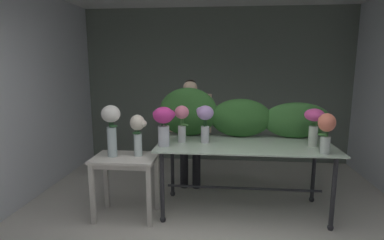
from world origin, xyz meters
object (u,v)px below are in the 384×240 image
vase_rosy_tulips (182,121)px  vase_lilac_ranunculus (205,119)px  vase_coral_carnations (326,129)px  vase_cream_lisianthus_tall (138,131)px  display_table_glass (244,153)px  florist (190,122)px  vase_white_roses_tall (111,125)px  vase_magenta_hydrangea (164,122)px  vase_fuchsia_lilies (314,122)px  side_table_white (125,166)px

vase_rosy_tulips → vase_lilac_ranunculus: bearing=1.2°
vase_coral_carnations → vase_cream_lisianthus_tall: (-2.06, 0.12, -0.09)m
vase_coral_carnations → vase_rosy_tulips: vase_rosy_tulips is taller
vase_lilac_ranunculus → display_table_glass: bearing=0.8°
florist → vase_white_roses_tall: 1.26m
vase_rosy_tulips → vase_white_roses_tall: (-0.79, -0.26, -0.02)m
display_table_glass → vase_cream_lisianthus_tall: bearing=-169.8°
vase_magenta_hydrangea → vase_lilac_ranunculus: 0.51m
vase_fuchsia_lilies → vase_white_roses_tall: vase_white_roses_tall is taller
side_table_white → vase_cream_lisianthus_tall: bearing=17.8°
display_table_glass → vase_coral_carnations: vase_coral_carnations is taller
vase_coral_carnations → side_table_white: bearing=178.0°
display_table_glass → vase_coral_carnations: size_ratio=4.79×
vase_cream_lisianthus_tall → vase_fuchsia_lilies: bearing=4.9°
vase_lilac_ranunculus → vase_cream_lisianthus_tall: (-0.77, -0.22, -0.12)m
display_table_glass → vase_rosy_tulips: vase_rosy_tulips is taller
vase_rosy_tulips → vase_lilac_ranunculus: vase_lilac_ranunculus is taller
vase_white_roses_tall → vase_lilac_ranunculus: bearing=14.1°
vase_coral_carnations → vase_white_roses_tall: size_ratio=0.72×
vase_fuchsia_lilies → vase_magenta_hydrangea: size_ratio=0.96×
vase_fuchsia_lilies → vase_cream_lisianthus_tall: 2.04m
vase_fuchsia_lilies → vase_white_roses_tall: 2.33m
display_table_glass → vase_fuchsia_lilies: size_ratio=4.73×
florist → vase_white_roses_tall: bearing=-130.5°
display_table_glass → vase_cream_lisianthus_tall: vase_cream_lisianthus_tall is taller
side_table_white → vase_lilac_ranunculus: (0.92, 0.27, 0.53)m
vase_coral_carnations → vase_lilac_ranunculus: bearing=165.2°
vase_fuchsia_lilies → vase_white_roses_tall: (-2.32, -0.22, -0.04)m
florist → vase_white_roses_tall: size_ratio=2.65×
side_table_white → vase_coral_carnations: 2.27m
vase_fuchsia_lilies → vase_lilac_ranunculus: bearing=177.9°
side_table_white → vase_white_roses_tall: bearing=-179.7°
vase_fuchsia_lilies → vase_white_roses_tall: size_ratio=0.73×
side_table_white → vase_white_roses_tall: vase_white_roses_tall is taller
side_table_white → vase_magenta_hydrangea: size_ratio=1.63×
vase_magenta_hydrangea → vase_rosy_tulips: (0.18, 0.20, -0.01)m
vase_fuchsia_lilies → vase_lilac_ranunculus: size_ratio=0.97×
florist → vase_cream_lisianthus_tall: (-0.52, -0.90, 0.05)m
vase_fuchsia_lilies → vase_rosy_tulips: (-1.54, 0.04, -0.02)m
florist → vase_cream_lisianthus_tall: 1.04m
vase_rosy_tulips → vase_magenta_hydrangea: bearing=-133.2°
display_table_glass → side_table_white: 1.43m
display_table_glass → vase_cream_lisianthus_tall: (-1.24, -0.22, 0.30)m
florist → vase_rosy_tulips: (-0.03, -0.69, 0.15)m
vase_coral_carnations → vase_white_roses_tall: vase_white_roses_tall is taller
florist → vase_cream_lisianthus_tall: size_ratio=3.27×
vase_lilac_ranunculus → vase_cream_lisianthus_tall: bearing=-164.1°
side_table_white → vase_coral_carnations: vase_coral_carnations is taller
vase_rosy_tulips → vase_cream_lisianthus_tall: size_ratio=0.92×
display_table_glass → vase_coral_carnations: bearing=-23.1°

